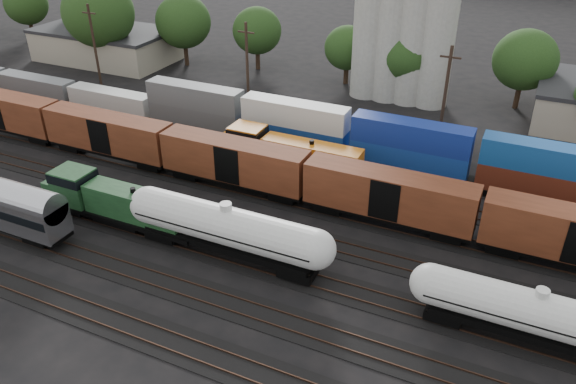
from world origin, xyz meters
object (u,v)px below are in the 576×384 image
at_px(green_locomotive, 110,200).
at_px(tank_car_a, 227,228).
at_px(orange_locomotive, 285,153).
at_px(grain_silo, 403,16).

distance_m(green_locomotive, tank_car_a, 11.92).
distance_m(orange_locomotive, grain_silo, 27.83).
height_order(orange_locomotive, grain_silo, grain_silo).
bearing_deg(green_locomotive, orange_locomotive, 56.35).
bearing_deg(tank_car_a, green_locomotive, 180.00).
bearing_deg(green_locomotive, tank_car_a, 0.00).
distance_m(green_locomotive, grain_silo, 44.40).
xyz_separation_m(green_locomotive, orange_locomotive, (9.98, 15.00, 0.04)).
distance_m(tank_car_a, orange_locomotive, 15.13).
bearing_deg(orange_locomotive, green_locomotive, -123.65).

